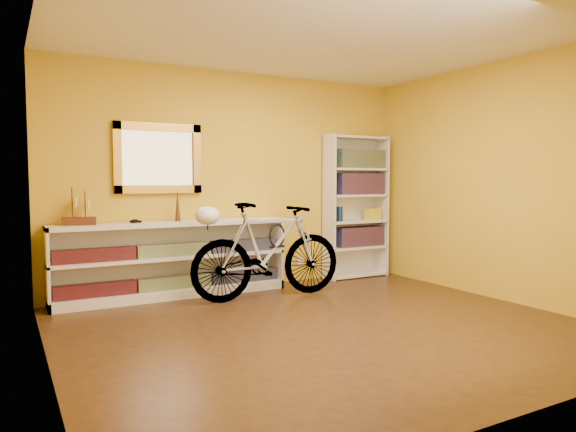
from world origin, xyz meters
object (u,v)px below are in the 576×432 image
bicycle (268,250)px  console_unit (174,259)px  bookcase (356,207)px  helmet (207,216)px

bicycle → console_unit: bearing=60.7°
bookcase → bicycle: (-1.61, -0.58, -0.42)m
bookcase → helmet: 2.37m
console_unit → bookcase: bookcase is taller
bookcase → helmet: bookcase is taller
helmet → bookcase: bearing=13.4°
bookcase → bicycle: 1.76m
bicycle → helmet: 0.80m
console_unit → helmet: (0.21, -0.52, 0.51)m
bookcase → console_unit: bearing=-179.4°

